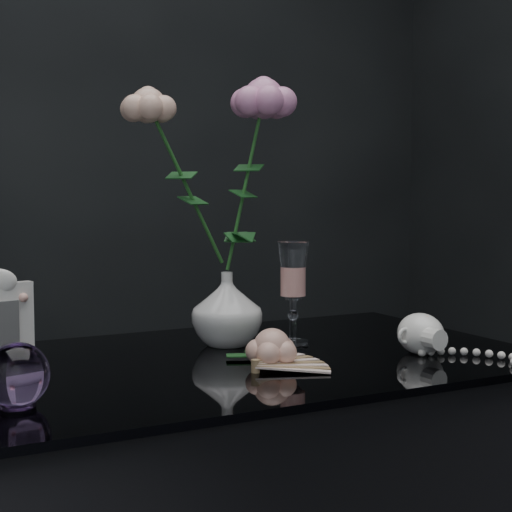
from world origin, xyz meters
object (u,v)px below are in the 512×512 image
vase (227,309)px  pearl_jar (421,332)px  wine_glass (293,293)px  loose_rose (272,348)px  paperweight (17,375)px

vase → pearl_jar: (0.25, -0.21, -0.03)m
wine_glass → loose_rose: bearing=-129.9°
paperweight → pearl_jar: (0.65, 0.03, -0.00)m
pearl_jar → paperweight: bearing=179.2°
vase → paperweight: (-0.40, -0.23, -0.02)m
loose_rose → pearl_jar: size_ratio=0.70×
wine_glass → pearl_jar: wine_glass is taller
vase → loose_rose: vase is taller
wine_glass → paperweight: size_ratio=2.22×
paperweight → loose_rose: bearing=7.5°
wine_glass → paperweight: wine_glass is taller
vase → paperweight: 0.46m
vase → wine_glass: 0.12m
paperweight → pearl_jar: size_ratio=0.33×
loose_rose → pearl_jar: pearl_jar is taller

